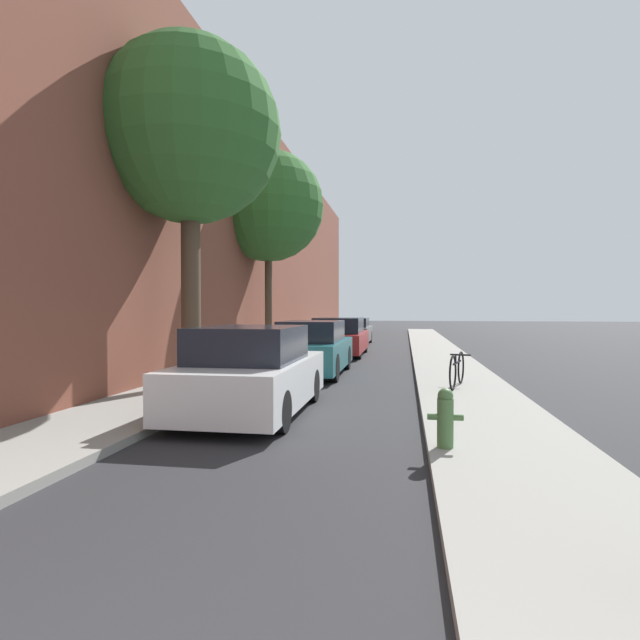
{
  "coord_description": "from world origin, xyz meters",
  "views": [
    {
      "loc": [
        1.62,
        -0.33,
        1.78
      ],
      "look_at": [
        -0.14,
        10.11,
        1.54
      ],
      "focal_mm": 28.26,
      "sensor_mm": 36.0,
      "label": 1
    }
  ],
  "objects_px": {
    "parked_car_teal": "(313,349)",
    "bicycle": "(457,370)",
    "parked_car_grey": "(352,331)",
    "street_tree_near": "(190,134)",
    "parked_car_red": "(339,337)",
    "street_tree_far": "(268,206)",
    "fire_hydrant": "(445,417)",
    "parked_car_white": "(252,373)"
  },
  "relations": [
    {
      "from": "parked_car_teal",
      "to": "bicycle",
      "type": "bearing_deg",
      "value": -33.53
    },
    {
      "from": "parked_car_grey",
      "to": "street_tree_near",
      "type": "bearing_deg",
      "value": -97.39
    },
    {
      "from": "parked_car_teal",
      "to": "street_tree_near",
      "type": "relative_size",
      "value": 0.57
    },
    {
      "from": "parked_car_red",
      "to": "street_tree_near",
      "type": "relative_size",
      "value": 0.61
    },
    {
      "from": "street_tree_far",
      "to": "fire_hydrant",
      "type": "height_order",
      "value": "street_tree_far"
    },
    {
      "from": "parked_car_grey",
      "to": "street_tree_far",
      "type": "height_order",
      "value": "street_tree_far"
    },
    {
      "from": "parked_car_white",
      "to": "street_tree_near",
      "type": "height_order",
      "value": "street_tree_near"
    },
    {
      "from": "parked_car_teal",
      "to": "street_tree_near",
      "type": "xyz_separation_m",
      "value": [
        -2.12,
        -3.08,
        4.86
      ]
    },
    {
      "from": "street_tree_near",
      "to": "fire_hydrant",
      "type": "distance_m",
      "value": 8.27
    },
    {
      "from": "parked_car_teal",
      "to": "bicycle",
      "type": "xyz_separation_m",
      "value": [
        3.55,
        -2.35,
        -0.21
      ]
    },
    {
      "from": "parked_car_red",
      "to": "bicycle",
      "type": "bearing_deg",
      "value": -66.21
    },
    {
      "from": "parked_car_white",
      "to": "fire_hydrant",
      "type": "bearing_deg",
      "value": -33.64
    },
    {
      "from": "parked_car_red",
      "to": "fire_hydrant",
      "type": "bearing_deg",
      "value": -77.18
    },
    {
      "from": "fire_hydrant",
      "to": "parked_car_grey",
      "type": "bearing_deg",
      "value": 99.23
    },
    {
      "from": "parked_car_teal",
      "to": "parked_car_white",
      "type": "bearing_deg",
      "value": -91.11
    },
    {
      "from": "parked_car_white",
      "to": "parked_car_red",
      "type": "distance_m",
      "value": 10.94
    },
    {
      "from": "street_tree_far",
      "to": "bicycle",
      "type": "distance_m",
      "value": 9.97
    },
    {
      "from": "bicycle",
      "to": "parked_car_white",
      "type": "bearing_deg",
      "value": -127.26
    },
    {
      "from": "parked_car_red",
      "to": "street_tree_near",
      "type": "xyz_separation_m",
      "value": [
        -2.11,
        -8.82,
        4.86
      ]
    },
    {
      "from": "parked_car_white",
      "to": "bicycle",
      "type": "relative_size",
      "value": 2.34
    },
    {
      "from": "parked_car_teal",
      "to": "street_tree_far",
      "type": "relative_size",
      "value": 0.59
    },
    {
      "from": "parked_car_teal",
      "to": "parked_car_red",
      "type": "relative_size",
      "value": 0.94
    },
    {
      "from": "parked_car_grey",
      "to": "bicycle",
      "type": "height_order",
      "value": "parked_car_grey"
    },
    {
      "from": "parked_car_red",
      "to": "street_tree_far",
      "type": "distance_m",
      "value": 5.55
    },
    {
      "from": "parked_car_grey",
      "to": "street_tree_near",
      "type": "xyz_separation_m",
      "value": [
        -1.95,
        -15.0,
        4.91
      ]
    },
    {
      "from": "street_tree_far",
      "to": "bicycle",
      "type": "xyz_separation_m",
      "value": [
        5.89,
        -6.35,
        -4.93
      ]
    },
    {
      "from": "parked_car_red",
      "to": "street_tree_near",
      "type": "distance_m",
      "value": 10.29
    },
    {
      "from": "street_tree_far",
      "to": "fire_hydrant",
      "type": "relative_size",
      "value": 10.23
    },
    {
      "from": "parked_car_teal",
      "to": "street_tree_far",
      "type": "distance_m",
      "value": 6.62
    },
    {
      "from": "street_tree_far",
      "to": "parked_car_red",
      "type": "bearing_deg",
      "value": 36.89
    },
    {
      "from": "parked_car_grey",
      "to": "bicycle",
      "type": "xyz_separation_m",
      "value": [
        3.73,
        -14.28,
        -0.15
      ]
    },
    {
      "from": "street_tree_far",
      "to": "fire_hydrant",
      "type": "bearing_deg",
      "value": -64.82
    },
    {
      "from": "parked_car_grey",
      "to": "street_tree_far",
      "type": "distance_m",
      "value": 9.5
    },
    {
      "from": "parked_car_red",
      "to": "street_tree_far",
      "type": "bearing_deg",
      "value": -143.11
    },
    {
      "from": "parked_car_red",
      "to": "parked_car_grey",
      "type": "xyz_separation_m",
      "value": [
        -0.16,
        6.18,
        -0.05
      ]
    },
    {
      "from": "street_tree_near",
      "to": "street_tree_far",
      "type": "relative_size",
      "value": 1.02
    },
    {
      "from": "parked_car_red",
      "to": "fire_hydrant",
      "type": "distance_m",
      "value": 13.29
    },
    {
      "from": "bicycle",
      "to": "street_tree_near",
      "type": "bearing_deg",
      "value": -157.88
    },
    {
      "from": "street_tree_near",
      "to": "fire_hydrant",
      "type": "height_order",
      "value": "street_tree_near"
    },
    {
      "from": "bicycle",
      "to": "fire_hydrant",
      "type": "bearing_deg",
      "value": -82.41
    },
    {
      "from": "parked_car_white",
      "to": "parked_car_red",
      "type": "xyz_separation_m",
      "value": [
        0.08,
        10.94,
        -0.01
      ]
    },
    {
      "from": "parked_car_white",
      "to": "street_tree_near",
      "type": "xyz_separation_m",
      "value": [
        -2.02,
        2.12,
        4.86
      ]
    }
  ]
}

